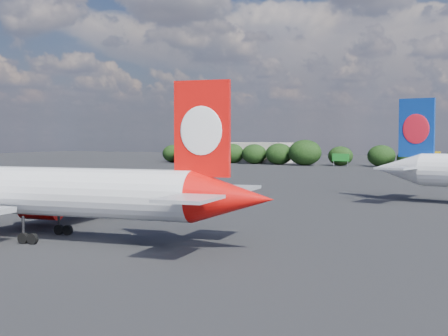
% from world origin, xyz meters
% --- Properties ---
extents(ground, '(500.00, 500.00, 0.00)m').
position_xyz_m(ground, '(0.00, 60.00, 0.00)').
color(ground, black).
rests_on(ground, ground).
extents(qantas_airliner, '(49.16, 46.80, 16.03)m').
position_xyz_m(qantas_airliner, '(-5.92, 12.77, 4.88)').
color(qantas_airliner, white).
rests_on(qantas_airliner, ground).
extents(terminal_building, '(42.00, 16.00, 8.00)m').
position_xyz_m(terminal_building, '(-65.00, 192.00, 4.00)').
color(terminal_building, gray).
rests_on(terminal_building, ground).
extents(highway_sign, '(6.00, 0.30, 4.50)m').
position_xyz_m(highway_sign, '(-18.00, 176.00, 3.13)').
color(highway_sign, '#156D1F').
rests_on(highway_sign, ground).
extents(billboard_yellow, '(5.00, 0.30, 5.50)m').
position_xyz_m(billboard_yellow, '(12.00, 182.00, 3.87)').
color(billboard_yellow, gold).
rests_on(billboard_yellow, ground).
extents(horizon_treeline, '(202.16, 16.92, 9.35)m').
position_xyz_m(horizon_treeline, '(0.06, 179.78, 3.95)').
color(horizon_treeline, black).
rests_on(horizon_treeline, ground).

